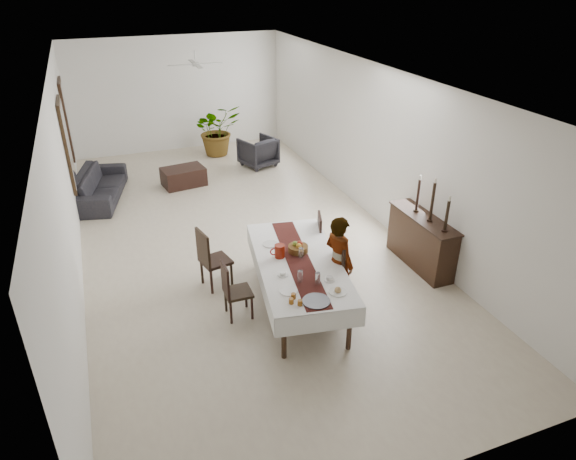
{
  "coord_description": "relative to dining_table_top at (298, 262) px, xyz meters",
  "views": [
    {
      "loc": [
        -2.36,
        -8.93,
        4.93
      ],
      "look_at": [
        0.31,
        -1.99,
        1.05
      ],
      "focal_mm": 32.0,
      "sensor_mm": 36.0,
      "label": 1
    }
  ],
  "objects": [
    {
      "name": "floor",
      "position": [
        -0.26,
        2.58,
        -0.78
      ],
      "size": [
        6.0,
        12.0,
        0.0
      ],
      "primitive_type": "cube",
      "color": "beige",
      "rests_on": "ground"
    },
    {
      "name": "ceiling",
      "position": [
        -0.26,
        2.58,
        2.42
      ],
      "size": [
        6.0,
        12.0,
        0.02
      ],
      "primitive_type": "cube",
      "color": "white",
      "rests_on": "wall_back"
    },
    {
      "name": "wall_back",
      "position": [
        -0.26,
        8.58,
        0.82
      ],
      "size": [
        6.0,
        0.02,
        3.2
      ],
      "primitive_type": "cube",
      "color": "white",
      "rests_on": "floor"
    },
    {
      "name": "wall_front",
      "position": [
        -0.26,
        -3.42,
        0.82
      ],
      "size": [
        6.0,
        0.02,
        3.2
      ],
      "primitive_type": "cube",
      "color": "white",
      "rests_on": "floor"
    },
    {
      "name": "wall_left",
      "position": [
        -3.26,
        2.58,
        0.82
      ],
      "size": [
        0.02,
        12.0,
        3.2
      ],
      "primitive_type": "cube",
      "color": "white",
      "rests_on": "floor"
    },
    {
      "name": "wall_right",
      "position": [
        2.74,
        2.58,
        0.82
      ],
      "size": [
        0.02,
        12.0,
        3.2
      ],
      "primitive_type": "cube",
      "color": "white",
      "rests_on": "floor"
    },
    {
      "name": "dining_table_top",
      "position": [
        0.0,
        0.0,
        0.0
      ],
      "size": [
        1.48,
        2.71,
        0.05
      ],
      "primitive_type": "cube",
      "rotation": [
        0.0,
        0.0,
        -0.17
      ],
      "color": "black",
      "rests_on": "table_leg_fl"
    },
    {
      "name": "table_leg_fl",
      "position": [
        -0.67,
        -1.12,
        -0.4
      ],
      "size": [
        0.09,
        0.09,
        0.75
      ],
      "primitive_type": "cylinder",
      "rotation": [
        0.0,
        0.0,
        -0.17
      ],
      "color": "black",
      "rests_on": "floor"
    },
    {
      "name": "table_leg_fr",
      "position": [
        0.26,
        -1.28,
        -0.4
      ],
      "size": [
        0.09,
        0.09,
        0.75
      ],
      "primitive_type": "cylinder",
      "rotation": [
        0.0,
        0.0,
        -0.17
      ],
      "color": "black",
      "rests_on": "floor"
    },
    {
      "name": "table_leg_bl",
      "position": [
        -0.26,
        1.28,
        -0.4
      ],
      "size": [
        0.09,
        0.09,
        0.75
      ],
      "primitive_type": "cylinder",
      "rotation": [
        0.0,
        0.0,
        -0.17
      ],
      "color": "black",
      "rests_on": "floor"
    },
    {
      "name": "table_leg_br",
      "position": [
        0.67,
        1.12,
        -0.4
      ],
      "size": [
        0.09,
        0.09,
        0.75
      ],
      "primitive_type": "cylinder",
      "rotation": [
        0.0,
        0.0,
        -0.17
      ],
      "color": "black",
      "rests_on": "floor"
    },
    {
      "name": "tablecloth_top",
      "position": [
        0.0,
        0.0,
        0.03
      ],
      "size": [
        1.71,
        2.93,
        0.01
      ],
      "primitive_type": "cube",
      "rotation": [
        0.0,
        0.0,
        -0.17
      ],
      "color": "white",
      "rests_on": "dining_table_top"
    },
    {
      "name": "tablecloth_drape_left",
      "position": [
        -0.62,
        0.1,
        -0.12
      ],
      "size": [
        0.47,
        2.72,
        0.32
      ],
      "primitive_type": "cube",
      "rotation": [
        0.0,
        0.0,
        -0.17
      ],
      "color": "white",
      "rests_on": "dining_table_top"
    },
    {
      "name": "tablecloth_drape_right",
      "position": [
        0.62,
        -0.1,
        -0.12
      ],
      "size": [
        0.47,
        2.72,
        0.32
      ],
      "primitive_type": "cube",
      "rotation": [
        0.0,
        0.0,
        -0.17
      ],
      "color": "silver",
      "rests_on": "dining_table_top"
    },
    {
      "name": "tablecloth_drape_near",
      "position": [
        -0.23,
        -1.36,
        -0.12
      ],
      "size": [
        1.25,
        0.22,
        0.32
      ],
      "primitive_type": "cube",
      "rotation": [
        0.0,
        0.0,
        -0.17
      ],
      "color": "silver",
      "rests_on": "dining_table_top"
    },
    {
      "name": "tablecloth_drape_far",
      "position": [
        0.23,
        1.36,
        -0.12
      ],
      "size": [
        1.25,
        0.22,
        0.32
      ],
      "primitive_type": "cube",
      "rotation": [
        0.0,
        0.0,
        -0.17
      ],
      "color": "white",
      "rests_on": "dining_table_top"
    },
    {
      "name": "table_runner",
      "position": [
        0.0,
        0.0,
        0.04
      ],
      "size": [
        0.82,
        2.7,
        0.0
      ],
      "primitive_type": "cube",
      "rotation": [
        0.0,
        0.0,
        -0.17
      ],
      "color": "#541C18",
      "rests_on": "tablecloth_top"
    },
    {
      "name": "red_pitcher",
      "position": [
        -0.24,
        0.2,
        0.15
      ],
      "size": [
        0.19,
        0.19,
        0.21
      ],
      "primitive_type": "cylinder",
      "rotation": [
        0.0,
        0.0,
        -0.17
      ],
      "color": "maroon",
      "rests_on": "tablecloth_top"
    },
    {
      "name": "pitcher_handle",
      "position": [
        -0.33,
        0.22,
        0.15
      ],
      "size": [
        0.13,
        0.04,
        0.13
      ],
      "primitive_type": "torus",
      "rotation": [
        1.57,
        0.0,
        -0.17
      ],
      "color": "#960C0A",
      "rests_on": "red_pitcher"
    },
    {
      "name": "wine_glass_near",
      "position": [
        0.01,
        -0.71,
        0.13
      ],
      "size": [
        0.07,
        0.07,
        0.18
      ],
      "primitive_type": "cylinder",
      "color": "white",
      "rests_on": "tablecloth_top"
    },
    {
      "name": "wine_glass_mid",
      "position": [
        -0.2,
        -0.56,
        0.13
      ],
      "size": [
        0.07,
        0.07,
        0.18
      ],
      "primitive_type": "cylinder",
      "color": "white",
      "rests_on": "tablecloth_top"
    },
    {
      "name": "wine_glass_far",
      "position": [
        0.06,
        0.04,
        0.13
      ],
      "size": [
        0.07,
        0.07,
        0.18
      ],
      "primitive_type": "cylinder",
      "color": "white",
      "rests_on": "tablecloth_top"
    },
    {
      "name": "teacup_right",
      "position": [
        0.21,
        -0.69,
        0.07
      ],
      "size": [
        0.1,
        0.1,
        0.06
      ],
      "primitive_type": "cylinder",
      "color": "white",
      "rests_on": "saucer_right"
    },
    {
      "name": "saucer_right",
      "position": [
        0.21,
        -0.69,
        0.04
      ],
      "size": [
        0.16,
        0.16,
        0.01
      ],
      "primitive_type": "cylinder",
      "color": "white",
      "rests_on": "tablecloth_top"
    },
    {
      "name": "teacup_left",
      "position": [
        -0.38,
        -0.32,
        0.07
      ],
      "size": [
        0.1,
        0.1,
        0.06
      ],
      "primitive_type": "cylinder",
      "color": "white",
      "rests_on": "saucer_left"
    },
    {
      "name": "saucer_left",
      "position": [
        -0.38,
        -0.32,
        0.04
      ],
      "size": [
        0.16,
        0.16,
        0.01
      ],
      "primitive_type": "cylinder",
      "color": "white",
      "rests_on": "tablecloth_top"
    },
    {
      "name": "plate_near_right",
      "position": [
        0.19,
        -1.01,
        0.05
      ],
      "size": [
        0.26,
        0.26,
        0.02
      ],
      "primitive_type": "cylinder",
      "color": "white",
      "rests_on": "tablecloth_top"
    },
    {
      "name": "bread_near_right",
      "position": [
        0.19,
        -1.01,
        0.08
      ],
      "size": [
        0.1,
        0.1,
        0.1
      ],
      "primitive_type": "sphere",
      "color": "tan",
      "rests_on": "plate_near_right"
    },
    {
      "name": "plate_near_left",
      "position": [
        -0.45,
        -0.74,
        0.05
      ],
      "size": [
        0.26,
        0.26,
        0.02
      ],
      "primitive_type": "cylinder",
      "color": "white",
      "rests_on": "tablecloth_top"
    },
    {
      "name": "plate_far_left",
      "position": [
        -0.24,
        0.64,
        0.05
      ],
      "size": [
        0.26,
        0.26,
        0.02
      ],
      "primitive_type": "cylinder",
      "color": "silver",
      "rests_on": "tablecloth_top"
    },
    {
      "name": "serving_tray",
      "position": [
        -0.19,
        -1.11,
        0.05
      ],
      "size": [
        0.39,
        0.39,
        0.02
      ],
      "primitive_type": "cylinder",
      "color": "#3F4044",
      "rests_on": "tablecloth_top"
    },
    {
      "name": "jam_jar_a",
      "position": [
        -0.42,
        -1.1,
        0.08
      ],
      "size": [
        0.07,
        0.07,
        0.08
      ],
      "primitive_type": "cylinder",
      "color": "brown",
      "rests_on": "tablecloth_top"
    },
    {
      "name": "jam_jar_b",
      "position": [
        -0.52,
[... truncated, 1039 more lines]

